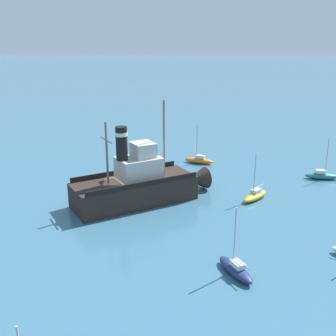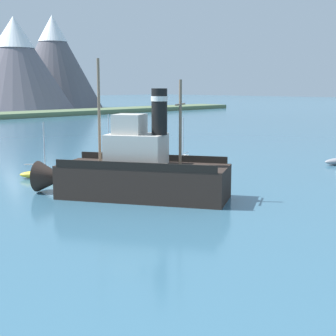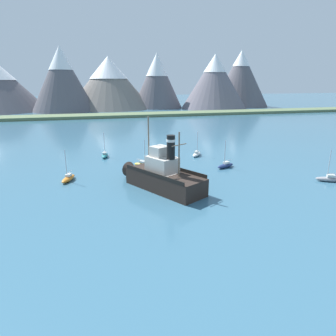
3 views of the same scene
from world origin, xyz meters
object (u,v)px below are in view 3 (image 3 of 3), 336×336
at_px(sailboat_yellow, 143,165).
at_px(old_tugboat, 162,176).
at_px(sailboat_grey, 329,179).
at_px(sailboat_orange, 68,178).
at_px(sailboat_teal, 105,155).
at_px(sailboat_white, 197,154).
at_px(sailboat_navy, 225,165).

bearing_deg(sailboat_yellow, old_tugboat, -87.25).
height_order(old_tugboat, sailboat_grey, old_tugboat).
height_order(sailboat_orange, sailboat_yellow, same).
relative_size(sailboat_grey, sailboat_yellow, 1.00).
xyz_separation_m(sailboat_teal, sailboat_yellow, (6.21, -8.92, 0.00)).
bearing_deg(sailboat_white, sailboat_navy, -78.14).
xyz_separation_m(sailboat_grey, sailboat_teal, (-31.88, 23.92, 0.00)).
distance_m(sailboat_orange, sailboat_white, 26.20).
relative_size(sailboat_orange, sailboat_yellow, 1.00).
bearing_deg(sailboat_teal, sailboat_navy, -33.07).
distance_m(sailboat_teal, sailboat_yellow, 10.87).
bearing_deg(sailboat_yellow, sailboat_white, 23.89).
height_order(sailboat_white, sailboat_grey, same).
bearing_deg(sailboat_orange, sailboat_white, 22.38).
bearing_deg(old_tugboat, sailboat_yellow, 92.75).
xyz_separation_m(sailboat_navy, sailboat_yellow, (-13.80, 4.10, 0.00)).
distance_m(old_tugboat, sailboat_orange, 14.67).
bearing_deg(sailboat_grey, sailboat_yellow, 149.71).
xyz_separation_m(sailboat_orange, sailboat_grey, (38.07, -10.26, 0.00)).
relative_size(old_tugboat, sailboat_teal, 2.90).
xyz_separation_m(sailboat_white, sailboat_grey, (13.84, -20.23, 0.00)).
bearing_deg(sailboat_teal, sailboat_orange, -114.36).
xyz_separation_m(sailboat_orange, sailboat_teal, (6.18, 13.66, 0.00)).
relative_size(old_tugboat, sailboat_navy, 2.90).
bearing_deg(sailboat_yellow, sailboat_grey, -30.29).
bearing_deg(sailboat_grey, sailboat_white, 124.37).
height_order(sailboat_teal, sailboat_navy, same).
bearing_deg(sailboat_grey, old_tugboat, 172.07).
relative_size(sailboat_navy, sailboat_yellow, 1.00).
relative_size(sailboat_orange, sailboat_grey, 1.00).
bearing_deg(old_tugboat, sailboat_grey, -7.93).
bearing_deg(sailboat_yellow, sailboat_orange, -159.09).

